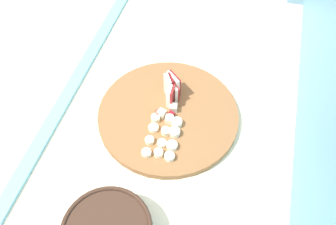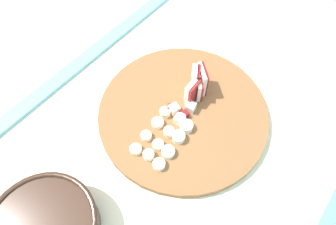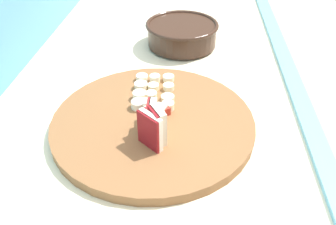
{
  "view_description": "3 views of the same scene",
  "coord_description": "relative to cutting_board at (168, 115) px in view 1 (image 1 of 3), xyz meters",
  "views": [
    {
      "loc": [
        0.44,
        0.13,
        1.69
      ],
      "look_at": [
        -0.09,
        -0.01,
        0.95
      ],
      "focal_mm": 37.19,
      "sensor_mm": 36.0,
      "label": 1
    },
    {
      "loc": [
        0.18,
        0.17,
        1.47
      ],
      "look_at": [
        -0.07,
        -0.03,
        0.95
      ],
      "focal_mm": 30.22,
      "sensor_mm": 36.0,
      "label": 2
    },
    {
      "loc": [
        -0.62,
        -0.08,
        1.34
      ],
      "look_at": [
        -0.09,
        -0.04,
        0.95
      ],
      "focal_mm": 37.56,
      "sensor_mm": 36.0,
      "label": 3
    }
  ],
  "objects": [
    {
      "name": "cutting_board",
      "position": [
        0.0,
        0.0,
        0.0
      ],
      "size": [
        0.38,
        0.38,
        0.02
      ],
      "primitive_type": "cylinder",
      "color": "brown",
      "rests_on": "tiled_countertop"
    },
    {
      "name": "banana_slice_rows",
      "position": [
        0.08,
        0.01,
        0.02
      ],
      "size": [
        0.14,
        0.09,
        0.02
      ],
      "color": "beige",
      "rests_on": "cutting_board"
    },
    {
      "name": "tile_backsplash",
      "position": [
        0.1,
        0.36,
        -0.2
      ],
      "size": [
        2.4,
        0.04,
        1.46
      ],
      "primitive_type": "cube",
      "color": "#4C8EB2",
      "rests_on": "ground"
    },
    {
      "name": "apple_wedge_fan",
      "position": [
        -0.06,
        -0.01,
        0.04
      ],
      "size": [
        0.08,
        0.05,
        0.07
      ],
      "color": "#A32323",
      "rests_on": "cutting_board"
    },
    {
      "name": "apple_dice_pile",
      "position": [
        0.01,
        -0.0,
        0.02
      ],
      "size": [
        0.06,
        0.06,
        0.02
      ],
      "color": "#EFE5CC",
      "rests_on": "cutting_board"
    },
    {
      "name": "tiled_countertop",
      "position": [
        0.1,
        0.01,
        -0.47
      ],
      "size": [
        1.41,
        0.65,
        0.93
      ],
      "color": "beige",
      "rests_on": "ground"
    }
  ]
}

